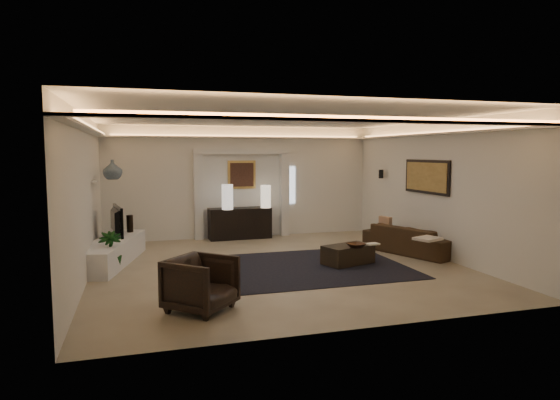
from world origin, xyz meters
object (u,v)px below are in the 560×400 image
object	(u,v)px
coffee_table	(348,254)
sofa	(410,240)
console	(240,223)
armchair	(201,284)

from	to	relation	value
coffee_table	sofa	bearing A→B (deg)	0.40
console	armchair	size ratio (longest dim) A/B	1.89
sofa	console	bearing A→B (deg)	26.87
armchair	sofa	bearing A→B (deg)	-19.74
console	sofa	bearing A→B (deg)	-42.62
console	coffee_table	xyz separation A→B (m)	(1.48, -3.47, -0.20)
coffee_table	armchair	distance (m)	3.75
sofa	coffee_table	world-z (taller)	sofa
coffee_table	armchair	bearing A→B (deg)	-166.14
coffee_table	console	bearing A→B (deg)	94.78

